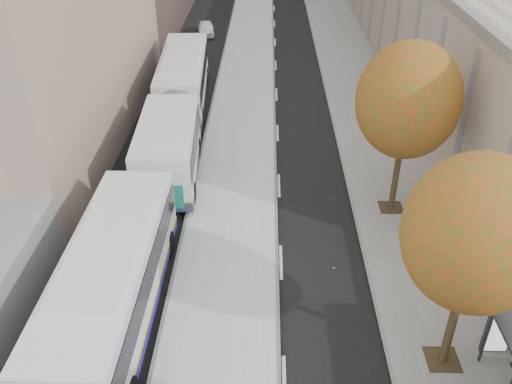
{
  "coord_description": "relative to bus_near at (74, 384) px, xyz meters",
  "views": [
    {
      "loc": [
        -2.31,
        0.72,
        14.36
      ],
      "look_at": [
        -2.71,
        19.42,
        2.5
      ],
      "focal_mm": 38.0,
      "sensor_mm": 36.0,
      "label": 1
    }
  ],
  "objects": [
    {
      "name": "bus_platform",
      "position": [
        3.74,
        24.49,
        -1.64
      ],
      "size": [
        4.25,
        150.0,
        0.15
      ],
      "primitive_type": "cube",
      "color": "#B8B8B8",
      "rests_on": "ground"
    },
    {
      "name": "tree_d",
      "position": [
        11.21,
        11.49,
        3.76
      ],
      "size": [
        4.4,
        4.4,
        7.6
      ],
      "color": "#2F2615",
      "rests_on": "sidewalk"
    },
    {
      "name": "bus_far",
      "position": [
        0.08,
        19.82,
        0.0
      ],
      "size": [
        3.86,
        18.97,
        3.14
      ],
      "rotation": [
        0.0,
        0.0,
        0.06
      ],
      "color": "silver",
      "rests_on": "ground"
    },
    {
      "name": "distant_car",
      "position": [
        -0.33,
        39.59,
        -1.12
      ],
      "size": [
        1.87,
        3.63,
        1.18
      ],
      "primitive_type": "imported",
      "rotation": [
        0.0,
        0.0,
        0.14
      ],
      "color": "white",
      "rests_on": "ground"
    },
    {
      "name": "bus_near",
      "position": [
        0.0,
        0.0,
        0.0
      ],
      "size": [
        2.89,
        18.82,
        3.13
      ],
      "rotation": [
        0.0,
        0.0,
        -0.01
      ],
      "color": "silver",
      "rests_on": "ground"
    },
    {
      "name": "sidewalk",
      "position": [
        11.74,
        24.49,
        -1.67
      ],
      "size": [
        4.75,
        150.0,
        0.08
      ],
      "primitive_type": "cube",
      "color": "gray",
      "rests_on": "ground"
    },
    {
      "name": "tree_c",
      "position": [
        11.21,
        2.49,
        3.54
      ],
      "size": [
        4.2,
        4.2,
        7.28
      ],
      "color": "#2F2615",
      "rests_on": "sidewalk"
    }
  ]
}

